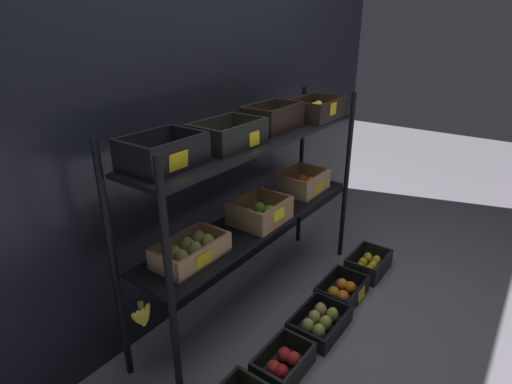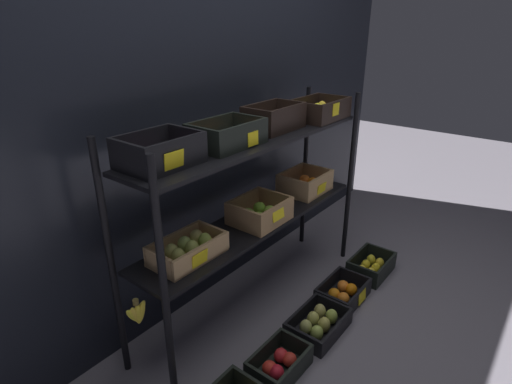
% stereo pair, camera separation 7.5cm
% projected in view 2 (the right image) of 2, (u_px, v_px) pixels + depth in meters
% --- Properties ---
extents(ground_plane, '(10.00, 10.00, 0.00)m').
position_uv_depth(ground_plane, '(256.00, 301.00, 2.51)').
color(ground_plane, slate).
extents(storefront_wall, '(4.01, 0.12, 2.22)m').
position_uv_depth(storefront_wall, '(203.00, 114.00, 2.30)').
color(storefront_wall, black).
rests_on(storefront_wall, ground_plane).
extents(display_rack, '(1.73, 0.39, 1.18)m').
position_uv_depth(display_rack, '(256.00, 176.00, 2.19)').
color(display_rack, black).
rests_on(display_rack, ground_plane).
extents(crate_ground_apple_red, '(0.31, 0.20, 0.12)m').
position_uv_depth(crate_ground_apple_red, '(279.00, 364.00, 1.99)').
color(crate_ground_apple_red, black).
rests_on(crate_ground_apple_red, ground_plane).
extents(crate_ground_pear, '(0.35, 0.24, 0.10)m').
position_uv_depth(crate_ground_pear, '(318.00, 323.00, 2.26)').
color(crate_ground_pear, black).
rests_on(crate_ground_pear, ground_plane).
extents(crate_ground_orange, '(0.33, 0.24, 0.11)m').
position_uv_depth(crate_ground_orange, '(343.00, 293.00, 2.52)').
color(crate_ground_orange, black).
rests_on(crate_ground_orange, ground_plane).
extents(crate_ground_lemon, '(0.33, 0.22, 0.13)m').
position_uv_depth(crate_ground_lemon, '(371.00, 267.00, 2.77)').
color(crate_ground_lemon, black).
rests_on(crate_ground_lemon, ground_plane).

